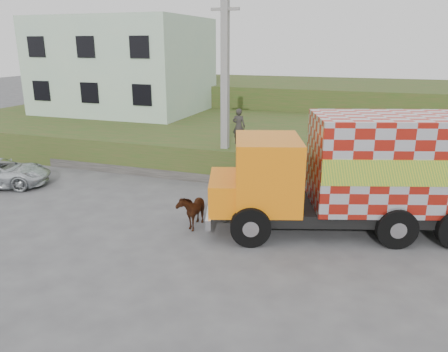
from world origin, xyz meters
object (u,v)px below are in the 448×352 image
at_px(cow, 192,209).
at_px(utility_pole, 225,88).
at_px(cargo_truck, 358,173).
at_px(pedestrian, 239,126).

bearing_deg(cow, utility_pole, 94.46).
relative_size(utility_pole, cargo_truck, 0.90).
relative_size(cargo_truck, cow, 6.36).
xyz_separation_m(cargo_truck, cow, (-5.12, -1.46, -1.36)).
bearing_deg(cow, pedestrian, 90.38).
distance_m(cow, pedestrian, 6.32).
relative_size(cargo_truck, pedestrian, 5.50).
distance_m(utility_pole, pedestrian, 2.05).
height_order(cargo_truck, pedestrian, cargo_truck).
height_order(cow, pedestrian, pedestrian).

